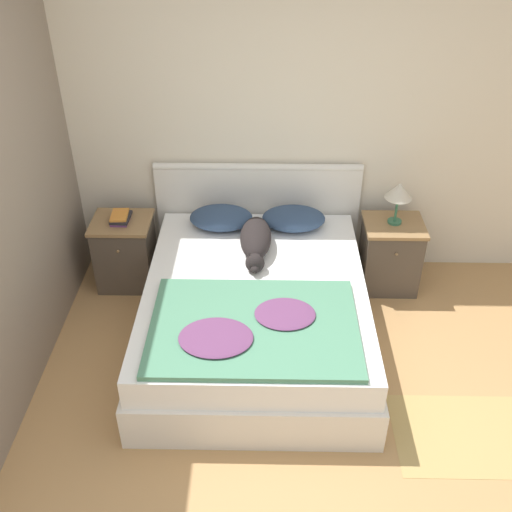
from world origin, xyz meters
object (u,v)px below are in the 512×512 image
Objects in this scene: bed at (255,314)px; nightstand_right at (390,255)px; nightstand_left at (125,252)px; table_lamp at (399,192)px; dog at (256,240)px; pillow_right at (294,218)px; pillow_left at (221,218)px; book_stack at (120,218)px.

nightstand_right is (1.08, 0.72, 0.04)m from bed.
table_lamp is at bearing 0.44° from nightstand_left.
pillow_right is at bearing 48.57° from dog.
pillow_left is 1.39m from table_lamp.
pillow_left and pillow_right have the same top height.
table_lamp reaches higher than pillow_right.
bed is 3.94× the size of pillow_left.
table_lamp is at bearing 34.22° from bed.
bed is 1.35m from book_stack.
dog is at bearing -164.92° from nightstand_right.
dog reaches higher than book_stack.
bed is 0.56m from dog.
book_stack is (-2.16, 0.00, 0.33)m from nightstand_right.
nightstand_left is 1.16m from dog.
pillow_right is at bearing 0.00° from pillow_left.
table_lamp is at bearing 15.88° from dog.
nightstand_left is 1.72× the size of table_lamp.
nightstand_left is at bearing -177.25° from book_stack.
book_stack is 2.18m from table_lamp.
bed is 9.38× the size of book_stack.
nightstand_left is 1.20× the size of pillow_left.
nightstand_right is 0.57m from table_lamp.
table_lamp is (1.37, -0.02, 0.26)m from pillow_left.
nightstand_left is 2.24m from table_lamp.
nightstand_right is at bearing -1.64° from pillow_left.
book_stack is 0.61× the size of table_lamp.
nightstand_left is at bearing -179.56° from table_lamp.
nightstand_right is 1.20× the size of pillow_left.
nightstand_right is 1.17m from dog.
nightstand_right reaches higher than bed.
pillow_right is at bearing 177.17° from nightstand_right.
table_lamp is at bearing 90.00° from nightstand_right.
nightstand_left is at bearing 164.77° from dog.
nightstand_right is 2.85× the size of book_stack.
dog is 2.12× the size of table_lamp.
nightstand_right is at bearing 15.08° from dog.
nightstand_left and nightstand_right have the same top height.
pillow_right is 2.38× the size of book_stack.
pillow_left is 0.79m from book_stack.
pillow_left is at bearing 110.76° from bed.
table_lamp is (1.09, 0.31, 0.25)m from dog.
dog is at bearing 90.76° from bed.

